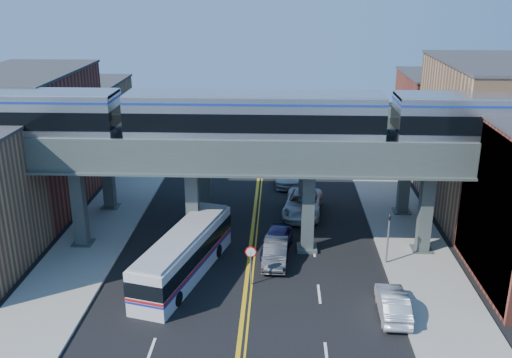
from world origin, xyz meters
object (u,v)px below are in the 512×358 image
car_lane_a (277,241)px  car_parked_curb (393,304)px  transit_bus (184,255)px  car_lane_c (303,204)px  stop_sign (251,259)px  car_lane_d (286,174)px  car_lane_b (275,252)px  transit_train (254,118)px  traffic_signal (388,233)px

car_lane_a → car_parked_curb: size_ratio=1.05×
transit_bus → car_lane_c: 13.20m
stop_sign → car_lane_a: size_ratio=0.56×
car_lane_a → car_lane_d: 14.42m
car_lane_b → stop_sign: bearing=-113.5°
transit_train → car_lane_c: size_ratio=8.27×
transit_train → traffic_signal: size_ratio=12.62×
transit_train → car_lane_a: size_ratio=11.05×
car_lane_a → car_lane_d: (0.75, 14.40, 0.05)m
stop_sign → car_lane_c: stop_sign is taller
transit_bus → traffic_signal: bearing=-66.3°
traffic_signal → car_lane_a: bearing=166.7°
car_lane_c → traffic_signal: bearing=-51.4°
transit_train → car_lane_c: bearing=60.9°
car_lane_b → car_parked_curb: (6.70, -6.12, -0.01)m
transit_bus → car_lane_d: (6.66, 18.14, -0.60)m
car_lane_a → car_lane_b: bearing=-85.9°
transit_train → car_parked_curb: (8.21, -8.10, -8.71)m
stop_sign → car_lane_a: (1.60, 4.73, -0.96)m
transit_train → stop_sign: bearing=-89.9°
traffic_signal → car_lane_b: size_ratio=0.91×
stop_sign → car_lane_b: (1.50, 3.03, -1.01)m
traffic_signal → car_parked_curb: (-0.70, -6.10, -1.57)m
car_lane_d → car_lane_b: bearing=-97.7°
transit_train → car_lane_a: transit_train is taller
stop_sign → car_lane_c: bearing=72.5°
car_lane_c → car_lane_d: bearing=106.4°
traffic_signal → car_lane_d: traffic_signal is taller
car_lane_c → transit_bus: bearing=-120.1°
transit_train → car_lane_c: (3.63, 6.53, -8.58)m
stop_sign → car_lane_b: bearing=63.6°
car_lane_b → car_lane_c: car_lane_c is taller
transit_bus → car_lane_a: (5.91, 3.73, -0.64)m
stop_sign → car_lane_c: (3.63, 11.53, -0.89)m
transit_bus → car_parked_curb: transit_bus is taller
car_lane_a → car_lane_c: size_ratio=0.75×
car_lane_c → car_parked_curb: size_ratio=1.41×
stop_sign → car_lane_c: 12.12m
car_lane_d → transit_bus: bearing=-114.9°
car_lane_d → car_parked_curb: (5.85, -22.23, -0.11)m
transit_train → transit_bus: bearing=-137.1°
traffic_signal → car_lane_b: (-7.40, 0.03, -1.56)m
car_parked_curb → transit_bus: bearing=-16.4°
stop_sign → car_parked_curb: size_ratio=0.59×
car_parked_curb → stop_sign: bearing=-19.0°
transit_train → car_parked_curb: transit_train is taller
transit_bus → car_lane_b: 6.20m
car_lane_a → transit_bus: bearing=-140.3°
transit_train → car_lane_d: transit_train is taller
transit_bus → car_lane_d: transit_bus is taller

